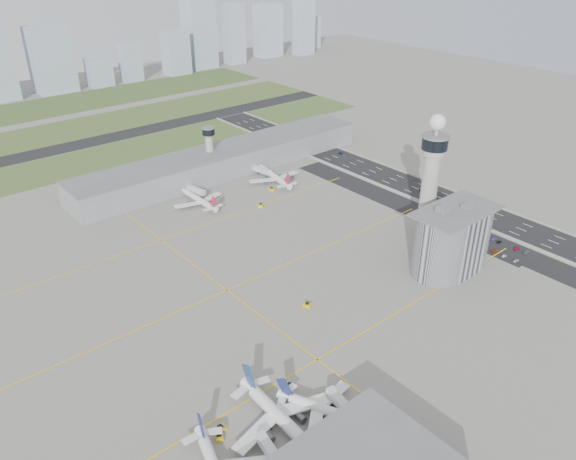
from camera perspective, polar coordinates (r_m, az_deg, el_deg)
ground at (r=256.00m, az=5.07°, el=-5.80°), size 1000.00×1000.00×0.00m
grass_strip_0 at (r=420.51m, az=-19.21°, el=6.75°), size 480.00×50.00×0.08m
grass_strip_1 at (r=488.20m, az=-22.64°, el=9.02°), size 480.00×60.00×0.08m
grass_strip_2 at (r=562.46m, az=-25.41°, el=10.81°), size 480.00×70.00×0.08m
runway at (r=453.61m, az=-21.03°, el=7.96°), size 480.00×22.00×0.10m
highway at (r=337.59m, az=19.13°, el=1.53°), size 28.00×500.00×0.10m
barrier_left at (r=326.34m, az=17.82°, el=0.93°), size 0.60×500.00×1.20m
barrier_right at (r=348.58m, az=20.39°, el=2.26°), size 0.60×500.00×1.20m
landside_road at (r=313.58m, az=18.19°, el=-0.40°), size 18.00×260.00×0.08m
parking_lot at (r=306.93m, az=19.82°, el=-1.33°), size 20.00×44.00×0.10m
taxiway_line_h_0 at (r=216.63m, az=3.02°, el=-13.03°), size 260.00×0.60×0.01m
taxiway_line_h_1 at (r=254.24m, az=-6.23°, el=-6.13°), size 260.00×0.60×0.01m
taxiway_line_h_2 at (r=299.24m, az=-12.74°, el=-1.05°), size 260.00×0.60×0.01m
taxiway_line_v at (r=254.24m, az=-6.23°, el=-6.13°), size 0.60×260.00×0.01m
control_tower at (r=294.00m, az=14.36°, el=5.81°), size 14.00×14.00×64.50m
secondary_tower at (r=370.66m, az=-7.98°, el=8.38°), size 8.60×8.60×31.90m
admin_building at (r=272.07m, az=16.32°, el=-0.96°), size 42.00×24.00×33.50m
terminal_pier at (r=377.86m, az=-6.43°, el=7.10°), size 210.00×32.00×15.80m
airplane_near_b at (r=188.23m, az=-0.49°, el=-18.26°), size 39.19×45.55×12.36m
airplane_near_c at (r=192.76m, az=4.13°, el=-17.41°), size 43.36×46.06×10.21m
airplane_far_a at (r=333.33m, az=-9.14°, el=3.46°), size 32.16×37.79×10.55m
airplane_far_b at (r=360.72m, az=-1.45°, el=5.87°), size 42.20×47.15×11.59m
jet_bridge_near_2 at (r=192.42m, az=6.64°, el=-18.63°), size 5.39×14.31×5.70m
jet_bridge_far_0 at (r=348.90m, az=-10.06°, el=4.10°), size 5.39×14.31×5.70m
jet_bridge_far_1 at (r=373.82m, az=-3.47°, el=6.16°), size 5.39×14.31×5.70m
tug_0 at (r=190.54m, az=-7.03°, el=-20.10°), size 3.48×4.04×1.97m
tug_1 at (r=192.80m, az=-6.88°, el=-19.34°), size 3.53×2.51×2.00m
tug_2 at (r=205.36m, az=0.16°, el=-15.47°), size 3.10×3.45×1.66m
tug_3 at (r=242.43m, az=1.97°, el=-7.59°), size 3.57×4.02×1.94m
tug_4 at (r=327.86m, az=-2.79°, el=2.56°), size 4.42×4.32×2.13m
tug_5 at (r=348.59m, az=-1.67°, el=4.20°), size 4.37×4.36×2.12m
car_lot_0 at (r=295.00m, az=22.15°, el=-2.89°), size 3.79×1.75×1.26m
car_lot_1 at (r=297.16m, az=21.12°, el=-2.47°), size 3.34×1.19×1.10m
car_lot_2 at (r=300.04m, az=20.26°, el=-1.99°), size 4.62×2.38×1.25m
car_lot_3 at (r=304.22m, az=19.12°, el=-1.35°), size 4.38×2.37×1.21m
car_lot_4 at (r=305.21m, az=17.99°, el=-1.05°), size 3.72×1.58×1.25m
car_lot_5 at (r=310.11m, az=16.86°, el=-0.40°), size 3.50×1.39×1.13m
car_lot_6 at (r=304.55m, az=23.08°, el=-2.08°), size 4.68×2.17×1.30m
car_lot_7 at (r=306.41m, az=22.21°, el=-1.72°), size 4.66×2.38×1.29m
car_lot_8 at (r=309.57m, az=20.66°, el=-1.12°), size 3.36×1.54×1.12m
car_lot_9 at (r=311.18m, az=20.22°, el=-0.87°), size 3.68×1.50×1.19m
car_lot_10 at (r=314.47m, az=18.59°, el=-0.27°), size 4.39×2.39×1.17m
car_lot_11 at (r=318.79m, az=17.85°, el=0.25°), size 3.95×2.10×1.09m
car_hw_1 at (r=357.49m, az=13.43°, el=3.95°), size 1.53×3.55×1.14m
car_hw_2 at (r=409.85m, az=5.43°, el=7.77°), size 2.42×4.57×1.23m
car_hw_4 at (r=444.45m, az=-1.41°, el=9.53°), size 1.78×3.84×1.27m
skyline_bldg_9 at (r=618.33m, az=-22.95°, el=15.67°), size 36.96×29.57×62.11m
skyline_bldg_10 at (r=627.80m, az=-18.61°, el=14.93°), size 23.01×18.41×27.75m
skyline_bldg_11 at (r=639.85m, az=-15.72°, el=16.07°), size 20.22×16.18×38.97m
skyline_bldg_12 at (r=661.20m, az=-11.32°, el=17.27°), size 26.14×20.92×46.89m
skyline_bldg_13 at (r=688.02m, az=-9.01°, el=19.31°), size 32.26×25.81×81.20m
skyline_bldg_14 at (r=706.70m, az=-5.50°, el=19.23°), size 21.59×17.28×68.75m
skyline_bldg_15 at (r=748.46m, az=-2.06°, el=19.62°), size 30.25×24.20×63.40m
skyline_bldg_16 at (r=759.99m, az=1.60°, el=20.07°), size 23.04×18.43×71.56m
skyline_bldg_17 at (r=806.48m, az=2.29°, el=19.43°), size 22.64×18.11×41.06m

